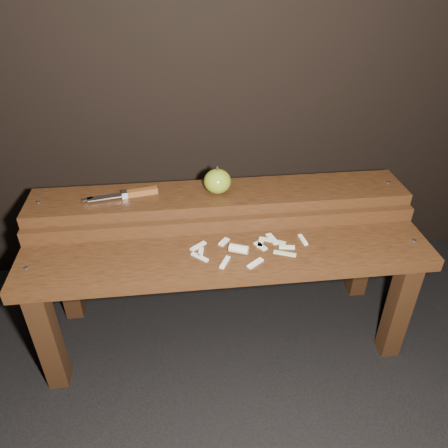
{
  "coord_description": "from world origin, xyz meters",
  "views": [
    {
      "loc": [
        -0.13,
        -1.04,
        1.18
      ],
      "look_at": [
        0.0,
        0.06,
        0.45
      ],
      "focal_mm": 35.0,
      "sensor_mm": 36.0,
      "label": 1
    }
  ],
  "objects": [
    {
      "name": "bench_rear_tier",
      "position": [
        0.0,
        0.17,
        0.41
      ],
      "size": [
        1.2,
        0.21,
        0.5
      ],
      "color": "black",
      "rests_on": "ground"
    },
    {
      "name": "ground",
      "position": [
        0.0,
        0.0,
        0.0
      ],
      "size": [
        60.0,
        60.0,
        0.0
      ],
      "primitive_type": "plane",
      "color": "black"
    },
    {
      "name": "knife",
      "position": [
        -0.27,
        0.18,
        0.51
      ],
      "size": [
        0.23,
        0.06,
        0.02
      ],
      "color": "brown",
      "rests_on": "bench_rear_tier"
    },
    {
      "name": "apple",
      "position": [
        -0.01,
        0.17,
        0.54
      ],
      "size": [
        0.09,
        0.09,
        0.09
      ],
      "color": "olive",
      "rests_on": "bench_rear_tier"
    },
    {
      "name": "apple_scraps",
      "position": [
        0.05,
        -0.04,
        0.43
      ],
      "size": [
        0.35,
        0.16,
        0.03
      ],
      "color": "beige",
      "rests_on": "bench_front_tier"
    },
    {
      "name": "bench_front_tier",
      "position": [
        0.0,
        -0.06,
        0.35
      ],
      "size": [
        1.2,
        0.2,
        0.42
      ],
      "color": "black",
      "rests_on": "ground"
    }
  ]
}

